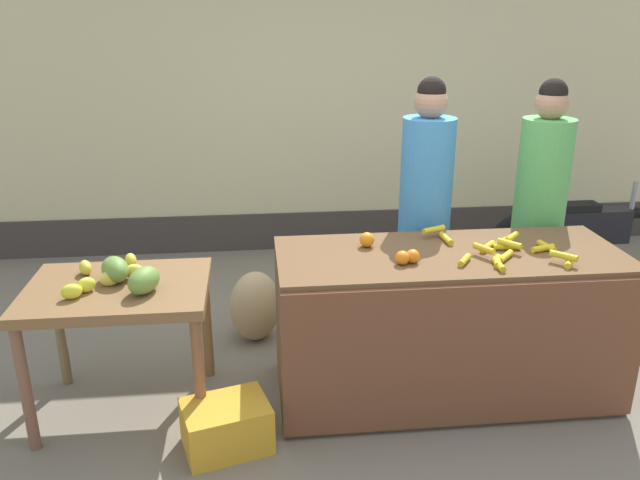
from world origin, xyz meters
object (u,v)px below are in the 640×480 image
at_px(vendor_woman_blue_shirt, 424,216).
at_px(vendor_woman_green_shirt, 538,214).
at_px(parked_motorcycle, 579,238).
at_px(produce_sack, 255,306).
at_px(produce_crate, 226,426).

bearing_deg(vendor_woman_blue_shirt, vendor_woman_green_shirt, -0.37).
height_order(vendor_woman_green_shirt, parked_motorcycle, vendor_woman_green_shirt).
distance_m(vendor_woman_green_shirt, produce_sack, 2.03).
height_order(vendor_woman_blue_shirt, vendor_woman_green_shirt, vendor_woman_blue_shirt).
distance_m(vendor_woman_blue_shirt, produce_crate, 1.85).
distance_m(vendor_woman_blue_shirt, produce_sack, 1.32).
bearing_deg(produce_crate, parked_motorcycle, 33.33).
distance_m(vendor_woman_green_shirt, parked_motorcycle, 1.27).
height_order(vendor_woman_green_shirt, produce_sack, vendor_woman_green_shirt).
distance_m(vendor_woman_blue_shirt, vendor_woman_green_shirt, 0.78).
bearing_deg(produce_sack, produce_crate, -98.09).
xyz_separation_m(produce_crate, produce_sack, (0.17, 1.18, 0.12)).
bearing_deg(parked_motorcycle, produce_crate, -146.67).
relative_size(parked_motorcycle, produce_crate, 3.64).
bearing_deg(vendor_woman_green_shirt, parked_motorcycle, 47.02).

